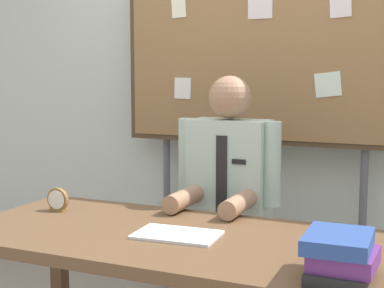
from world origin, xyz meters
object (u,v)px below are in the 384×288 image
(person, at_px, (228,218))
(book_stack, at_px, (341,256))
(open_notebook, at_px, (177,235))
(desk_clock, at_px, (58,200))
(desk, at_px, (172,253))
(bulletin_board, at_px, (258,49))

(person, distance_m, book_stack, 1.17)
(book_stack, bearing_deg, open_notebook, 162.21)
(person, height_order, open_notebook, person)
(desk_clock, bearing_deg, open_notebook, -12.54)
(desk_clock, bearing_deg, desk, -11.50)
(person, bearing_deg, book_stack, -51.47)
(book_stack, height_order, desk_clock, book_stack)
(person, distance_m, open_notebook, 0.69)
(desk, height_order, bulletin_board, bulletin_board)
(person, relative_size, book_stack, 4.72)
(bulletin_board, distance_m, open_notebook, 1.40)
(book_stack, relative_size, desk_clock, 2.62)
(person, height_order, desk_clock, person)
(desk, xyz_separation_m, person, (0.00, 0.67, -0.01))
(bulletin_board, height_order, book_stack, bulletin_board)
(desk, distance_m, bulletin_board, 1.43)
(bulletin_board, xyz_separation_m, book_stack, (0.72, -1.38, -0.72))
(desk, relative_size, person, 1.32)
(desk, xyz_separation_m, book_stack, (0.72, -0.24, 0.15))
(bulletin_board, relative_size, open_notebook, 6.23)
(person, xyz_separation_m, open_notebook, (0.03, -0.69, 0.09))
(desk, bearing_deg, bulletin_board, 90.00)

